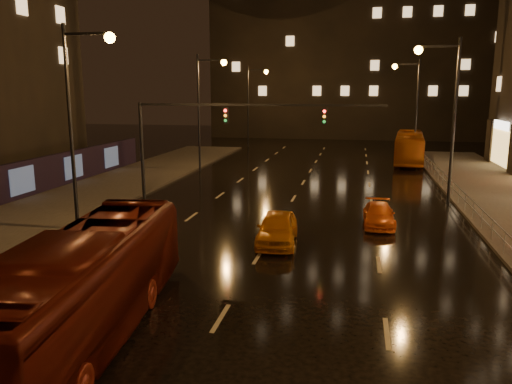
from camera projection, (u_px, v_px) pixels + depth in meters
ground at (289, 205)px, 30.81m from camera, size 140.00×140.00×0.00m
sidewalk_left at (45, 212)px, 28.61m from camera, size 7.00×70.00×0.15m
building_distant at (362, 18)px, 76.44m from camera, size 44.00×16.00×36.00m
traffic_signal at (209, 127)px, 30.86m from camera, size 15.31×0.32×6.20m
railing_right at (473, 205)px, 26.73m from camera, size 0.05×56.00×1.00m
bus_red at (83, 287)px, 13.86m from camera, size 3.83×11.39×3.11m
bus_curb at (409, 147)px, 48.81m from camera, size 3.58×11.10×3.04m
taxi_near at (277, 228)px, 22.88m from camera, size 2.02×4.41×1.47m
taxi_far at (379, 215)px, 26.10m from camera, size 1.61×3.87×1.12m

